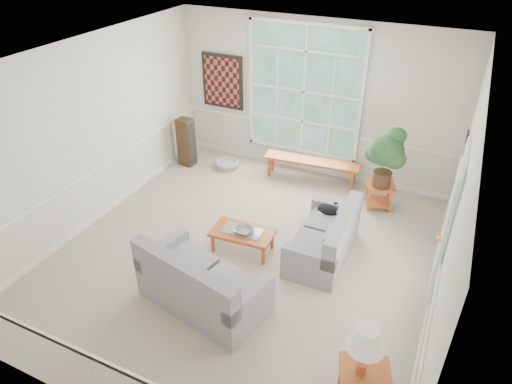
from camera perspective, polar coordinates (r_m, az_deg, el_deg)
floor at (r=7.16m, az=-1.42°, el=-7.78°), size 5.50×6.00×0.01m
ceiling at (r=5.74m, az=-1.83°, el=16.03°), size 5.50×6.00×0.02m
wall_back at (r=8.85m, az=7.30°, el=11.34°), size 5.50×0.02×3.00m
wall_front at (r=4.40m, az=-20.00°, el=-14.78°), size 5.50×0.02×3.00m
wall_left at (r=7.82m, az=-20.05°, el=6.81°), size 0.02×6.00×3.00m
wall_right at (r=5.80m, az=23.54°, el=-3.05°), size 0.02×6.00×3.00m
window_back at (r=8.82m, az=6.03°, el=12.40°), size 2.30×0.08×2.40m
entry_door at (r=6.54m, az=22.81°, el=-3.47°), size 0.08×0.90×2.10m
door_sidelight at (r=5.96m, az=22.43°, el=-5.89°), size 0.08×0.26×1.90m
wall_art at (r=9.52m, az=-4.23°, el=13.62°), size 0.90×0.06×1.10m
wall_frame_near at (r=7.32m, az=24.47°, el=4.53°), size 0.04×0.26×0.32m
wall_frame_far at (r=7.68m, az=24.68°, el=5.74°), size 0.04×0.26×0.32m
loveseat_right at (r=6.96m, az=8.38°, el=-5.21°), size 0.80×1.52×0.82m
loveseat_front at (r=6.13m, az=-6.60°, el=-10.45°), size 1.85×1.22×0.92m
coffee_table at (r=7.14m, az=-1.68°, el=-6.06°), size 0.99×0.59×0.36m
pewter_bowl at (r=6.99m, az=-1.55°, el=-4.73°), size 0.38×0.38×0.09m
window_bench at (r=9.01m, az=6.87°, el=2.75°), size 1.88×0.55×0.43m
end_table at (r=8.40m, az=15.16°, el=-0.38°), size 0.59×0.59×0.47m
houseplant at (r=7.98m, az=15.87°, el=4.13°), size 0.84×0.84×1.08m
table_lamp at (r=4.88m, az=13.40°, el=-18.79°), size 0.43×0.43×0.65m
pet_bed at (r=9.48m, az=-3.67°, el=3.49°), size 0.63×0.63×0.15m
floor_speaker at (r=9.51m, az=-8.72°, el=6.20°), size 0.34×0.27×1.01m
cat at (r=7.35m, az=9.00°, el=-2.18°), size 0.41×0.34×0.16m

